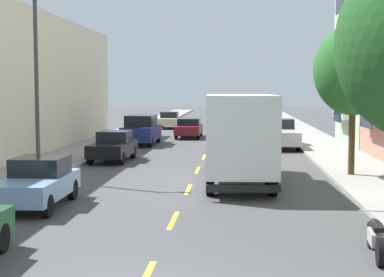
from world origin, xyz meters
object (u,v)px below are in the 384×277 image
(parked_hatchback_champagne, at_px, (169,120))
(parked_motorcycle, at_px, (376,238))
(street_tree_second, at_px, (353,70))
(parked_pickup_teal, at_px, (265,118))
(moving_burgundy_sedan, at_px, (189,128))
(parked_pickup_silver, at_px, (280,134))
(parked_suv_navy, at_px, (141,130))
(delivery_box_truck, at_px, (239,134))
(street_lamp, at_px, (40,70))
(parked_hatchback_sky, at_px, (37,182))
(parked_hatchback_black, at_px, (113,146))

(parked_hatchback_champagne, bearing_deg, parked_motorcycle, -77.19)
(street_tree_second, relative_size, parked_hatchback_champagne, 1.52)
(parked_pickup_teal, relative_size, moving_burgundy_sedan, 1.18)
(parked_pickup_silver, bearing_deg, parked_suv_navy, 171.61)
(parked_hatchback_champagne, bearing_deg, delivery_box_truck, -78.56)
(street_lamp, distance_m, parked_hatchback_champagne, 31.06)
(parked_hatchback_sky, bearing_deg, delivery_box_truck, 37.92)
(delivery_box_truck, relative_size, parked_hatchback_black, 1.95)
(street_lamp, height_order, moving_burgundy_sedan, street_lamp)
(parked_hatchback_champagne, height_order, parked_motorcycle, parked_hatchback_champagne)
(parked_pickup_silver, xyz_separation_m, parked_hatchback_sky, (-8.80, -18.69, -0.07))
(parked_hatchback_black, relative_size, moving_burgundy_sedan, 0.90)
(parked_suv_navy, distance_m, parked_hatchback_black, 8.66)
(parked_pickup_silver, height_order, parked_hatchback_sky, parked_pickup_silver)
(delivery_box_truck, xyz_separation_m, parked_suv_navy, (-6.24, 15.17, -0.94))
(delivery_box_truck, height_order, parked_hatchback_sky, delivery_box_truck)
(parked_hatchback_black, xyz_separation_m, parked_pickup_teal, (8.84, 27.67, 0.07))
(street_tree_second, distance_m, moving_burgundy_sedan, 21.02)
(parked_motorcycle, bearing_deg, parked_hatchback_champagne, 102.81)
(street_lamp, height_order, parked_hatchback_sky, street_lamp)
(street_lamp, distance_m, parked_pickup_silver, 17.49)
(delivery_box_truck, bearing_deg, street_lamp, 178.25)
(street_tree_second, height_order, street_lamp, street_lamp)
(street_tree_second, bearing_deg, delivery_box_truck, -157.82)
(parked_suv_navy, bearing_deg, parked_pickup_teal, 65.07)
(parked_hatchback_champagne, bearing_deg, parked_hatchback_black, -89.90)
(delivery_box_truck, xyz_separation_m, moving_burgundy_sedan, (-3.61, 20.88, -1.18))
(parked_hatchback_champagne, distance_m, parked_hatchback_sky, 35.88)
(street_lamp, distance_m, moving_burgundy_sedan, 21.37)
(parked_pickup_teal, xyz_separation_m, moving_burgundy_sedan, (-6.21, -13.31, -0.08))
(parked_hatchback_champagne, relative_size, parked_pickup_teal, 0.75)
(delivery_box_truck, relative_size, parked_hatchback_champagne, 1.97)
(delivery_box_truck, height_order, parked_hatchback_champagne, delivery_box_truck)
(parked_motorcycle, bearing_deg, parked_pickup_silver, 90.83)
(parked_pickup_silver, relative_size, parked_hatchback_champagne, 1.33)
(delivery_box_truck, bearing_deg, parked_pickup_silver, 79.37)
(parked_hatchback_black, relative_size, parked_motorcycle, 1.97)
(parked_hatchback_sky, relative_size, moving_burgundy_sedan, 0.89)
(street_lamp, bearing_deg, parked_hatchback_sky, -72.73)
(parked_pickup_silver, distance_m, parked_hatchback_champagne, 19.35)
(delivery_box_truck, bearing_deg, moving_burgundy_sedan, 99.81)
(street_tree_second, bearing_deg, parked_hatchback_sky, -148.16)
(street_tree_second, height_order, parked_hatchback_sky, street_tree_second)
(street_lamp, height_order, parked_hatchback_black, street_lamp)
(parked_hatchback_champagne, distance_m, moving_burgundy_sedan, 10.52)
(street_tree_second, bearing_deg, parked_motorcycle, -98.24)
(street_tree_second, distance_m, parked_pickup_teal, 32.57)
(street_tree_second, distance_m, parked_pickup_silver, 12.67)
(street_lamp, xyz_separation_m, parked_hatchback_black, (1.52, 6.28, -3.61))
(moving_burgundy_sedan, bearing_deg, parked_hatchback_sky, -95.74)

